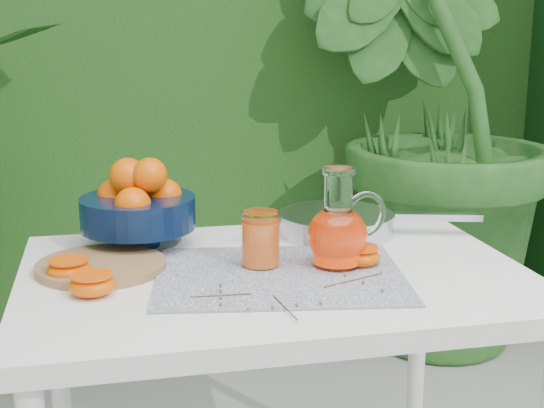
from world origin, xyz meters
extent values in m
cube|color=#164915|center=(0.00, 2.20, 1.25)|extent=(8.00, 1.20, 2.50)
imported|color=#1D531C|center=(0.93, 1.20, 0.89)|extent=(2.52, 2.52, 1.78)
cube|color=white|center=(0.07, -0.06, 0.73)|extent=(1.00, 0.70, 0.04)
cylinder|color=white|center=(-0.38, 0.24, 0.35)|extent=(0.04, 0.04, 0.71)
cylinder|color=white|center=(0.52, 0.24, 0.35)|extent=(0.04, 0.04, 0.71)
cube|color=#0B1742|center=(0.07, -0.11, 0.75)|extent=(0.53, 0.44, 0.00)
cylinder|color=olive|center=(-0.27, 0.01, 0.76)|extent=(0.30, 0.30, 0.02)
cylinder|color=black|center=(-0.18, 0.16, 0.77)|extent=(0.11, 0.11, 0.04)
cylinder|color=black|center=(-0.18, 0.16, 0.83)|extent=(0.30, 0.30, 0.07)
sphere|color=orange|center=(-0.23, 0.20, 0.86)|extent=(0.09, 0.09, 0.08)
sphere|color=orange|center=(-0.12, 0.18, 0.86)|extent=(0.09, 0.09, 0.08)
sphere|color=orange|center=(-0.20, 0.10, 0.86)|extent=(0.09, 0.09, 0.08)
sphere|color=orange|center=(-0.17, 0.23, 0.86)|extent=(0.09, 0.09, 0.08)
sphere|color=orange|center=(-0.20, 0.17, 0.91)|extent=(0.10, 0.10, 0.08)
sphere|color=orange|center=(-0.16, 0.15, 0.91)|extent=(0.09, 0.09, 0.08)
cylinder|color=white|center=(0.20, -0.08, 0.76)|extent=(0.11, 0.11, 0.01)
ellipsoid|color=white|center=(0.20, -0.08, 0.82)|extent=(0.14, 0.14, 0.12)
cylinder|color=white|center=(0.20, -0.08, 0.91)|extent=(0.07, 0.07, 0.08)
cylinder|color=white|center=(0.20, -0.08, 0.95)|extent=(0.08, 0.08, 0.01)
torus|color=white|center=(0.26, -0.06, 0.85)|extent=(0.10, 0.03, 0.10)
cylinder|color=#FE3905|center=(0.20, -0.08, 0.80)|extent=(0.12, 0.12, 0.09)
cylinder|color=white|center=(0.05, -0.05, 0.81)|extent=(0.09, 0.09, 0.11)
cylinder|color=orange|center=(0.05, -0.05, 0.80)|extent=(0.08, 0.08, 0.09)
cylinder|color=#D85A06|center=(0.05, -0.05, 0.85)|extent=(0.07, 0.07, 0.00)
cylinder|color=#B9B9BE|center=(0.27, 0.16, 0.77)|extent=(0.33, 0.33, 0.05)
cylinder|color=silver|center=(0.27, 0.16, 0.79)|extent=(0.29, 0.29, 0.01)
cube|color=#B9B9BE|center=(0.50, 0.10, 0.79)|extent=(0.20, 0.08, 0.02)
ellipsoid|color=orange|center=(-0.28, -0.14, 0.77)|extent=(0.10, 0.10, 0.04)
cylinder|color=#D85A06|center=(-0.28, -0.14, 0.79)|extent=(0.09, 0.09, 0.00)
ellipsoid|color=orange|center=(-0.33, -0.04, 0.77)|extent=(0.10, 0.10, 0.04)
cylinder|color=#D85A06|center=(-0.33, -0.04, 0.79)|extent=(0.09, 0.09, 0.00)
ellipsoid|color=orange|center=(0.24, -0.08, 0.77)|extent=(0.10, 0.10, 0.04)
cylinder|color=#D85A06|center=(0.24, -0.08, 0.79)|extent=(0.09, 0.09, 0.00)
cylinder|color=brown|center=(0.04, -0.28, 0.76)|extent=(0.02, 0.12, 0.00)
sphere|color=#526434|center=(-0.02, -0.29, 0.76)|extent=(0.01, 0.01, 0.01)
sphere|color=#526434|center=(0.02, -0.28, 0.76)|extent=(0.01, 0.01, 0.01)
sphere|color=#526434|center=(0.06, -0.28, 0.76)|extent=(0.01, 0.01, 0.01)
sphere|color=#526434|center=(0.10, -0.28, 0.76)|extent=(0.01, 0.01, 0.01)
cylinder|color=brown|center=(0.20, -0.17, 0.76)|extent=(0.13, 0.05, 0.00)
sphere|color=#526434|center=(0.17, -0.10, 0.76)|extent=(0.01, 0.01, 0.01)
sphere|color=#526434|center=(0.19, -0.15, 0.76)|extent=(0.01, 0.01, 0.01)
sphere|color=#526434|center=(0.21, -0.20, 0.76)|extent=(0.01, 0.01, 0.01)
sphere|color=#526434|center=(0.23, -0.25, 0.76)|extent=(0.01, 0.01, 0.01)
cylinder|color=brown|center=(-0.06, -0.20, 0.76)|extent=(0.11, 0.01, 0.00)
sphere|color=#526434|center=(-0.07, -0.25, 0.76)|extent=(0.01, 0.01, 0.01)
sphere|color=#526434|center=(-0.06, -0.22, 0.76)|extent=(0.01, 0.01, 0.01)
sphere|color=#526434|center=(-0.06, -0.19, 0.76)|extent=(0.01, 0.01, 0.01)
sphere|color=#526434|center=(-0.05, -0.15, 0.76)|extent=(0.01, 0.01, 0.01)
camera|label=1|loc=(-0.24, -1.47, 1.23)|focal=50.00mm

